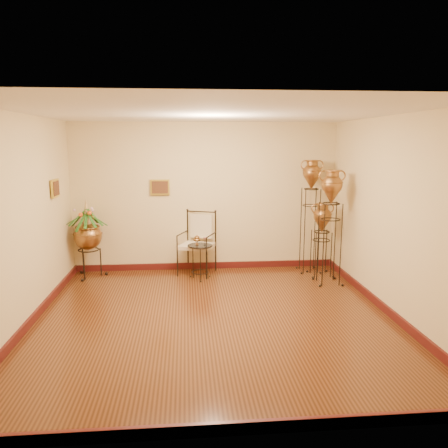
{
  "coord_description": "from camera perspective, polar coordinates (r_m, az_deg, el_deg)",
  "views": [
    {
      "loc": [
        -0.37,
        -5.75,
        2.42
      ],
      "look_at": [
        0.25,
        1.3,
        1.1
      ],
      "focal_mm": 35.0,
      "sensor_mm": 36.0,
      "label": 1
    }
  ],
  "objects": [
    {
      "name": "planter_urn",
      "position": [
        8.25,
        -17.38,
        -1.11
      ],
      "size": [
        0.93,
        0.93,
        1.46
      ],
      "rotation": [
        0.0,
        0.0,
        -0.21
      ],
      "color": "black",
      "rests_on": "ground"
    },
    {
      "name": "armchair",
      "position": [
        8.11,
        -3.58,
        -2.54
      ],
      "size": [
        0.83,
        0.81,
        1.16
      ],
      "rotation": [
        0.0,
        0.0,
        -0.39
      ],
      "color": "black",
      "rests_on": "ground"
    },
    {
      "name": "side_table",
      "position": [
        7.86,
        -3.14,
        -4.88
      ],
      "size": [
        0.45,
        0.45,
        0.79
      ],
      "rotation": [
        0.0,
        0.0,
        -0.06
      ],
      "color": "black",
      "rests_on": "ground"
    },
    {
      "name": "room_shell",
      "position": [
        5.81,
        -1.4,
        3.76
      ],
      "size": [
        5.02,
        5.02,
        2.81
      ],
      "color": "beige",
      "rests_on": "ground"
    },
    {
      "name": "amphora_tall",
      "position": [
        8.32,
        11.21,
        1.17
      ],
      "size": [
        0.47,
        0.47,
        2.13
      ],
      "rotation": [
        0.0,
        0.0,
        0.13
      ],
      "color": "black",
      "rests_on": "ground"
    },
    {
      "name": "amphora_short",
      "position": [
        8.19,
        12.6,
        -1.95
      ],
      "size": [
        0.54,
        0.54,
        1.37
      ],
      "rotation": [
        0.0,
        0.0,
        0.41
      ],
      "color": "black",
      "rests_on": "ground"
    },
    {
      "name": "amphora_mid",
      "position": [
        7.69,
        13.68,
        -0.31
      ],
      "size": [
        0.52,
        0.52,
        2.0
      ],
      "rotation": [
        0.0,
        0.0,
        -0.17
      ],
      "color": "black",
      "rests_on": "ground"
    },
    {
      "name": "ground",
      "position": [
        6.25,
        -1.26,
        -12.23
      ],
      "size": [
        5.0,
        5.0,
        0.0
      ],
      "primitive_type": "plane",
      "color": "#5E3116",
      "rests_on": "ground"
    }
  ]
}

